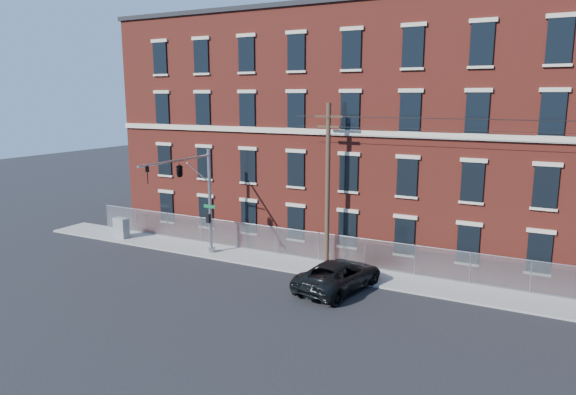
% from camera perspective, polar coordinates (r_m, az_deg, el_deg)
% --- Properties ---
extents(ground, '(140.00, 140.00, 0.00)m').
position_cam_1_polar(ground, '(29.00, -3.90, -10.16)').
color(ground, black).
rests_on(ground, ground).
extents(sidewalk, '(65.00, 3.00, 0.12)m').
position_cam_1_polar(sidewalk, '(29.99, 21.90, -10.11)').
color(sidewalk, '#989690').
rests_on(sidewalk, ground).
extents(mill_building, '(55.30, 14.32, 16.30)m').
position_cam_1_polar(mill_building, '(37.11, 24.22, 6.49)').
color(mill_building, maroon).
rests_on(mill_building, ground).
extents(chain_link_fence, '(59.06, 0.06, 1.85)m').
position_cam_1_polar(chain_link_fence, '(30.89, 22.28, -7.56)').
color(chain_link_fence, '#A5A8AD').
rests_on(chain_link_fence, ground).
extents(traffic_signal_mast, '(0.90, 6.75, 7.00)m').
position_cam_1_polar(traffic_signal_mast, '(32.69, -11.05, 1.88)').
color(traffic_signal_mast, '#9EA0A5').
rests_on(traffic_signal_mast, ground).
extents(utility_pole_near, '(1.80, 0.28, 10.00)m').
position_cam_1_polar(utility_pole_near, '(31.54, 4.39, 1.64)').
color(utility_pole_near, '#443022').
rests_on(utility_pole_near, ground).
extents(pickup_truck, '(3.83, 6.31, 1.64)m').
position_cam_1_polar(pickup_truck, '(28.94, 5.60, -8.50)').
color(pickup_truck, black).
rests_on(pickup_truck, ground).
extents(utility_cabinet, '(1.25, 0.75, 1.48)m').
position_cam_1_polar(utility_cabinet, '(40.64, -17.88, -3.19)').
color(utility_cabinet, slate).
rests_on(utility_cabinet, sidewalk).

